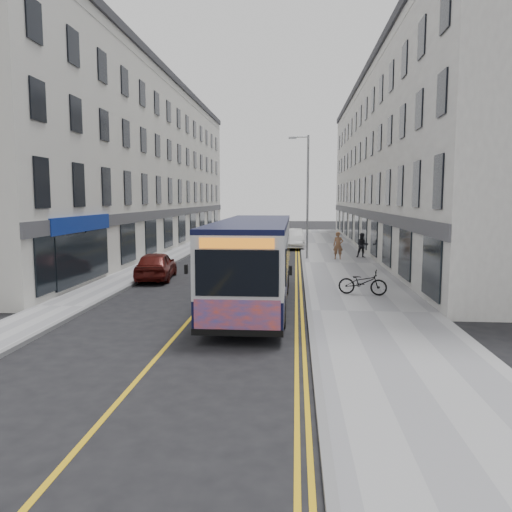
% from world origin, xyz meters
% --- Properties ---
extents(ground, '(140.00, 140.00, 0.00)m').
position_xyz_m(ground, '(0.00, 0.00, 0.00)').
color(ground, black).
rests_on(ground, ground).
extents(pavement_east, '(4.50, 64.00, 0.12)m').
position_xyz_m(pavement_east, '(6.25, 12.00, 0.06)').
color(pavement_east, '#949496').
rests_on(pavement_east, ground).
extents(pavement_west, '(2.00, 64.00, 0.12)m').
position_xyz_m(pavement_west, '(-5.00, 12.00, 0.06)').
color(pavement_west, '#949496').
rests_on(pavement_west, ground).
extents(kerb_east, '(0.18, 64.00, 0.13)m').
position_xyz_m(kerb_east, '(4.00, 12.00, 0.07)').
color(kerb_east, slate).
rests_on(kerb_east, ground).
extents(kerb_west, '(0.18, 64.00, 0.13)m').
position_xyz_m(kerb_west, '(-4.00, 12.00, 0.07)').
color(kerb_west, slate).
rests_on(kerb_west, ground).
extents(road_centre_line, '(0.12, 64.00, 0.01)m').
position_xyz_m(road_centre_line, '(0.00, 12.00, 0.00)').
color(road_centre_line, gold).
rests_on(road_centre_line, ground).
extents(road_dbl_yellow_inner, '(0.10, 64.00, 0.01)m').
position_xyz_m(road_dbl_yellow_inner, '(3.55, 12.00, 0.00)').
color(road_dbl_yellow_inner, gold).
rests_on(road_dbl_yellow_inner, ground).
extents(road_dbl_yellow_outer, '(0.10, 64.00, 0.01)m').
position_xyz_m(road_dbl_yellow_outer, '(3.75, 12.00, 0.00)').
color(road_dbl_yellow_outer, gold).
rests_on(road_dbl_yellow_outer, ground).
extents(terrace_east, '(6.00, 46.00, 13.00)m').
position_xyz_m(terrace_east, '(11.50, 21.00, 6.50)').
color(terrace_east, silver).
rests_on(terrace_east, ground).
extents(terrace_west, '(6.00, 46.00, 13.00)m').
position_xyz_m(terrace_west, '(-9.00, 21.00, 6.50)').
color(terrace_west, beige).
rests_on(terrace_west, ground).
extents(streetlamp, '(1.32, 0.18, 8.00)m').
position_xyz_m(streetlamp, '(4.17, 14.00, 4.38)').
color(streetlamp, '#94979D').
rests_on(streetlamp, ground).
extents(city_bus, '(2.58, 11.03, 3.21)m').
position_xyz_m(city_bus, '(1.94, 0.07, 1.75)').
color(city_bus, black).
rests_on(city_bus, ground).
extents(bicycle, '(2.05, 1.08, 1.02)m').
position_xyz_m(bicycle, '(6.23, 1.79, 0.63)').
color(bicycle, black).
rests_on(bicycle, pavement_east).
extents(pedestrian_near, '(0.66, 0.45, 1.77)m').
position_xyz_m(pedestrian_near, '(6.24, 13.77, 1.00)').
color(pedestrian_near, brown).
rests_on(pedestrian_near, pavement_east).
extents(pedestrian_far, '(0.79, 0.62, 1.63)m').
position_xyz_m(pedestrian_far, '(7.90, 14.70, 0.93)').
color(pedestrian_far, black).
rests_on(pedestrian_far, pavement_east).
extents(car_white, '(2.07, 4.87, 1.56)m').
position_xyz_m(car_white, '(3.20, 21.74, 0.78)').
color(car_white, silver).
rests_on(car_white, ground).
extents(car_maroon, '(2.10, 4.29, 1.41)m').
position_xyz_m(car_maroon, '(-3.40, 5.57, 0.71)').
color(car_maroon, '#4E100D').
rests_on(car_maroon, ground).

